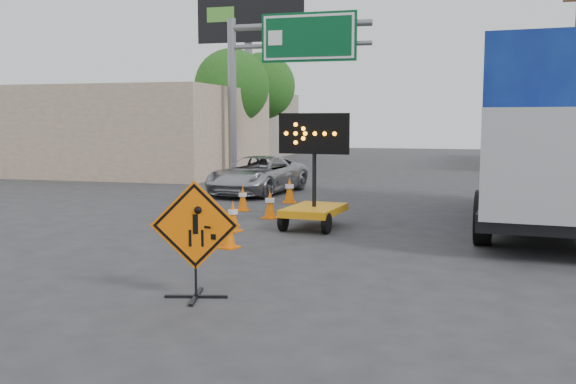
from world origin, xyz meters
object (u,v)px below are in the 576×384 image
at_px(arrow_board, 314,202).
at_px(box_truck, 549,144).
at_px(pickup_truck, 258,175).
at_px(construction_sign, 195,236).

distance_m(arrow_board, box_truck, 5.76).
bearing_deg(pickup_truck, box_truck, -19.40).
relative_size(arrow_board, box_truck, 0.29).
distance_m(construction_sign, pickup_truck, 13.02).
relative_size(construction_sign, box_truck, 0.18).
xyz_separation_m(pickup_truck, box_truck, (8.75, -4.47, 1.31)).
relative_size(construction_sign, pickup_truck, 0.36).
height_order(arrow_board, box_truck, box_truck).
bearing_deg(construction_sign, pickup_truck, 90.32).
relative_size(pickup_truck, box_truck, 0.50).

